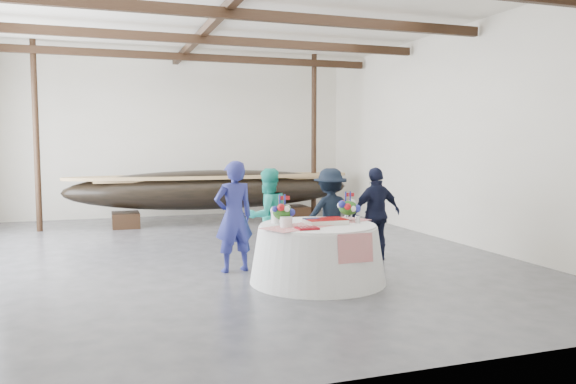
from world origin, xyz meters
name	(u,v)px	position (x,y,z in m)	size (l,w,h in m)	color
floor	(220,254)	(0.00, 0.00, 0.00)	(10.00, 12.00, 0.01)	#3D3D42
wall_back	(176,138)	(0.00, 6.00, 2.25)	(10.00, 0.02, 4.50)	silver
wall_front	(361,125)	(0.00, -6.00, 2.25)	(10.00, 0.02, 4.50)	silver
wall_right	(448,136)	(5.00, 0.00, 2.25)	(0.02, 12.00, 4.50)	silver
ceiling	(217,11)	(0.00, 0.00, 4.50)	(10.00, 12.00, 0.01)	white
pavilion_structure	(210,45)	(0.00, 0.72, 4.00)	(9.80, 11.76, 4.50)	black
longboat_display	(214,189)	(0.71, 4.06, 0.89)	(7.46, 1.49, 1.40)	black
banquet_table	(318,253)	(0.97, -2.59, 0.44)	(2.05, 2.05, 0.88)	white
tabletop_items	(315,214)	(0.95, -2.51, 1.03)	(1.96, 1.29, 0.40)	red
guest_woman_blue	(234,216)	(-0.08, -1.52, 0.91)	(0.66, 0.43, 1.81)	navy
guest_woman_teal	(268,217)	(0.60, -1.17, 0.83)	(0.81, 0.63, 1.66)	#22B099
guest_man_left	(330,214)	(1.77, -1.19, 0.83)	(1.07, 0.61, 1.65)	black
guest_man_right	(376,214)	(2.56, -1.42, 0.83)	(0.98, 0.41, 1.67)	black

